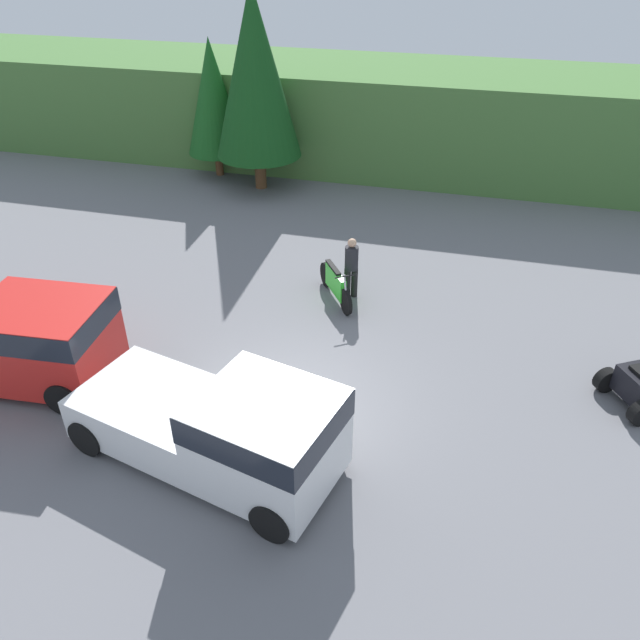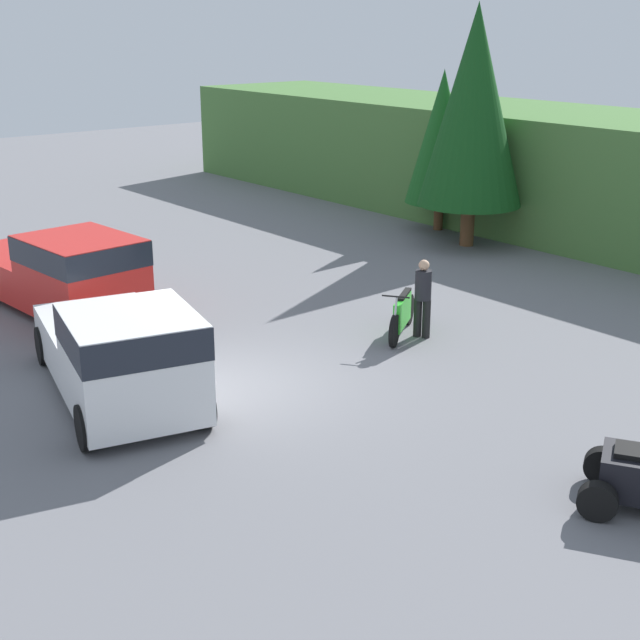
{
  "view_description": "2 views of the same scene",
  "coord_description": "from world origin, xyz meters",
  "px_view_note": "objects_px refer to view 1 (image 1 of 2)",
  "views": [
    {
      "loc": [
        3.25,
        -9.97,
        9.05
      ],
      "look_at": [
        0.17,
        1.91,
        0.95
      ],
      "focal_mm": 35.0,
      "sensor_mm": 36.0,
      "label": 1
    },
    {
      "loc": [
        13.38,
        -8.84,
        6.73
      ],
      "look_at": [
        0.17,
        1.91,
        0.95
      ],
      "focal_mm": 50.0,
      "sensor_mm": 36.0,
      "label": 2
    }
  ],
  "objects_px": {
    "pickup_truck_second": "(228,427)",
    "dirt_bike": "(336,284)",
    "rider_person": "(351,266)",
    "pickup_truck_red": "(6,338)"
  },
  "relations": [
    {
      "from": "pickup_truck_red",
      "to": "rider_person",
      "type": "bearing_deg",
      "value": 34.08
    },
    {
      "from": "dirt_bike",
      "to": "rider_person",
      "type": "distance_m",
      "value": 0.66
    },
    {
      "from": "pickup_truck_red",
      "to": "rider_person",
      "type": "relative_size",
      "value": 3.44
    },
    {
      "from": "pickup_truck_red",
      "to": "rider_person",
      "type": "xyz_separation_m",
      "value": [
        6.75,
        5.38,
        -0.08
      ]
    },
    {
      "from": "pickup_truck_red",
      "to": "dirt_bike",
      "type": "height_order",
      "value": "pickup_truck_red"
    },
    {
      "from": "pickup_truck_second",
      "to": "dirt_bike",
      "type": "height_order",
      "value": "pickup_truck_second"
    },
    {
      "from": "pickup_truck_second",
      "to": "dirt_bike",
      "type": "relative_size",
      "value": 2.9
    },
    {
      "from": "pickup_truck_second",
      "to": "rider_person",
      "type": "bearing_deg",
      "value": 96.51
    },
    {
      "from": "pickup_truck_red",
      "to": "rider_person",
      "type": "distance_m",
      "value": 8.63
    },
    {
      "from": "pickup_truck_second",
      "to": "dirt_bike",
      "type": "distance_m",
      "value": 6.62
    }
  ]
}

